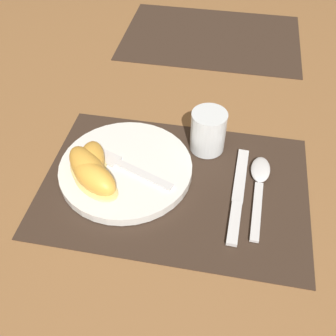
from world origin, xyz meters
TOP-DOWN VIEW (x-y plane):
  - ground_plane at (0.00, 0.00)m, footprint 3.00×3.00m
  - placemat at (0.00, 0.00)m, footprint 0.45×0.31m
  - placemat_far at (0.01, 0.52)m, footprint 0.45×0.31m
  - plate at (-0.09, 0.01)m, footprint 0.23×0.23m
  - juice_glass at (0.04, 0.10)m, footprint 0.06×0.06m
  - knife at (0.11, -0.01)m, footprint 0.03×0.21m
  - spoon at (0.14, 0.03)m, footprint 0.04×0.18m
  - fork at (-0.10, 0.01)m, footprint 0.17×0.08m
  - citrus_wedge_0 at (-0.14, -0.01)m, footprint 0.07×0.11m
  - citrus_wedge_1 at (-0.14, -0.03)m, footprint 0.12×0.12m
  - citrus_wedge_2 at (-0.12, -0.04)m, footprint 0.11×0.09m

SIDE VIEW (x-z plane):
  - ground_plane at x=0.00m, z-range 0.00..0.00m
  - placemat at x=0.00m, z-range 0.00..0.00m
  - placemat_far at x=0.01m, z-range 0.00..0.00m
  - knife at x=0.11m, z-range 0.00..0.01m
  - spoon at x=0.14m, z-range 0.00..0.01m
  - plate at x=-0.09m, z-range 0.00..0.02m
  - fork at x=-0.10m, z-range 0.02..0.02m
  - citrus_wedge_0 at x=-0.14m, z-range 0.02..0.06m
  - citrus_wedge_1 at x=-0.14m, z-range 0.02..0.06m
  - juice_glass at x=0.04m, z-range 0.00..0.08m
  - citrus_wedge_2 at x=-0.12m, z-range 0.02..0.06m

